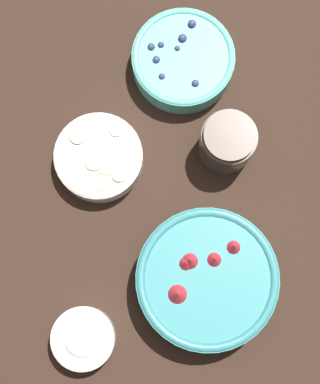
# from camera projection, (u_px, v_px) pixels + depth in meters

# --- Properties ---
(ground_plane) EXTENTS (4.00, 4.00, 0.00)m
(ground_plane) POSITION_uv_depth(u_px,v_px,m) (182.00, 178.00, 1.11)
(ground_plane) COLOR black
(bowl_strawberries) EXTENTS (0.23, 0.23, 0.09)m
(bowl_strawberries) POSITION_uv_depth(u_px,v_px,m) (206.00, 279.00, 1.04)
(bowl_strawberries) COLOR teal
(bowl_strawberries) RESTS_ON ground_plane
(bowl_blueberries) EXTENTS (0.18, 0.18, 0.06)m
(bowl_blueberries) POSITION_uv_depth(u_px,v_px,m) (183.00, 60.00, 1.11)
(bowl_blueberries) COLOR #56B7A8
(bowl_blueberries) RESTS_ON ground_plane
(bowl_bananas) EXTENTS (0.15, 0.15, 0.04)m
(bowl_bananas) POSITION_uv_depth(u_px,v_px,m) (99.00, 157.00, 1.09)
(bowl_bananas) COLOR silver
(bowl_bananas) RESTS_ON ground_plane
(bowl_cream) EXTENTS (0.10, 0.10, 0.05)m
(bowl_cream) POSITION_uv_depth(u_px,v_px,m) (83.00, 339.00, 1.03)
(bowl_cream) COLOR silver
(bowl_cream) RESTS_ON ground_plane
(jar_chocolate) EXTENTS (0.09, 0.09, 0.09)m
(jar_chocolate) POSITION_uv_depth(u_px,v_px,m) (227.00, 143.00, 1.07)
(jar_chocolate) COLOR #4C3D33
(jar_chocolate) RESTS_ON ground_plane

